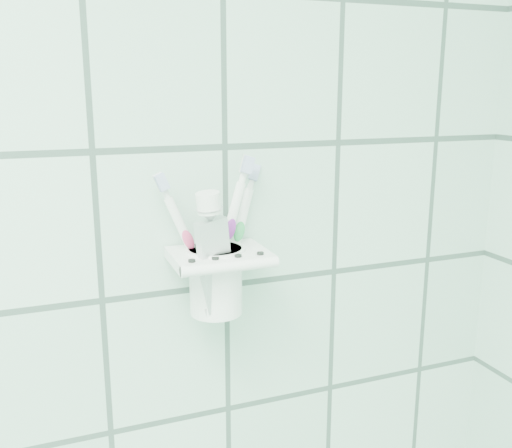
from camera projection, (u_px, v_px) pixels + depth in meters
holder_bracket at (219, 257)px, 0.71m from camera, size 0.12×0.10×0.04m
cup at (216, 278)px, 0.72m from camera, size 0.07×0.07×0.09m
toothbrush_pink at (215, 233)px, 0.72m from camera, size 0.07×0.02×0.18m
toothbrush_blue at (219, 233)px, 0.71m from camera, size 0.07×0.06×0.19m
toothbrush_orange at (208, 230)px, 0.71m from camera, size 0.06×0.02×0.20m
toothpaste_tube at (219, 243)px, 0.69m from camera, size 0.05×0.04×0.16m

